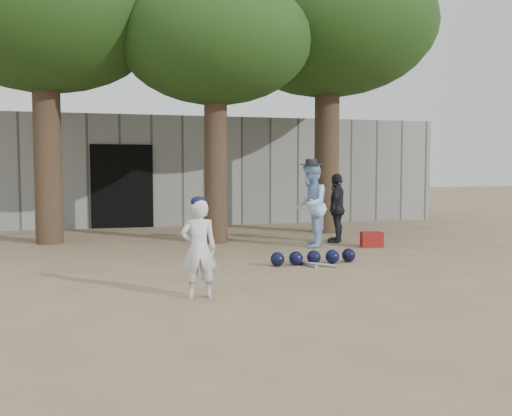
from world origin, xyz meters
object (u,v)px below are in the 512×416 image
object	(u,v)px
boy_player	(199,249)
spectator_dark	(337,208)
spectator_blue	(311,205)
red_bag	(372,239)

from	to	relation	value
boy_player	spectator_dark	bearing A→B (deg)	-127.74
boy_player	spectator_dark	size ratio (longest dim) A/B	0.82
spectator_blue	spectator_dark	size ratio (longest dim) A/B	1.15
spectator_blue	boy_player	bearing A→B (deg)	-11.75
boy_player	spectator_dark	distance (m)	5.74
spectator_dark	boy_player	bearing A→B (deg)	-4.37
red_bag	spectator_blue	bearing A→B (deg)	165.45
spectator_dark	red_bag	xyz separation A→B (m)	(0.39, -0.84, -0.58)
boy_player	spectator_blue	distance (m)	4.83
spectator_blue	red_bag	world-z (taller)	spectator_blue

